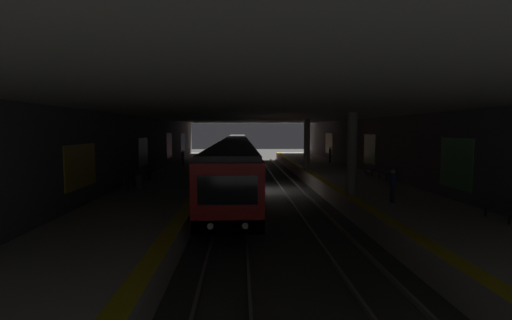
% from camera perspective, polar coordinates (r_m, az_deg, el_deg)
% --- Properties ---
extents(ground_plane, '(120.00, 120.00, 0.00)m').
position_cam_1_polar(ground_plane, '(28.43, 1.09, -4.73)').
color(ground_plane, '#42423F').
extents(track_left, '(60.00, 1.53, 0.16)m').
position_cam_1_polar(track_left, '(28.64, 5.50, -4.52)').
color(track_left, gray).
rests_on(track_left, ground).
extents(track_right, '(60.00, 1.53, 0.16)m').
position_cam_1_polar(track_right, '(28.37, -3.37, -4.60)').
color(track_right, gray).
rests_on(track_right, ground).
extents(platform_left, '(60.00, 5.30, 1.06)m').
position_cam_1_polar(platform_left, '(29.49, 13.92, -3.50)').
color(platform_left, '#B7B2A8').
rests_on(platform_left, ground).
extents(platform_right, '(60.00, 5.30, 1.06)m').
position_cam_1_polar(platform_right, '(28.71, -12.10, -3.68)').
color(platform_right, '#B7B2A8').
rests_on(platform_right, ground).
extents(wall_left, '(60.00, 0.56, 5.60)m').
position_cam_1_polar(wall_left, '(30.24, 19.27, 0.91)').
color(wall_left, '#56565B').
rests_on(wall_left, ground).
extents(wall_right, '(60.00, 0.56, 5.60)m').
position_cam_1_polar(wall_right, '(29.16, -17.78, 0.82)').
color(wall_right, '#56565B').
rests_on(wall_right, ground).
extents(ceiling_slab, '(60.00, 19.40, 0.40)m').
position_cam_1_polar(ceiling_slab, '(28.07, 1.11, 7.03)').
color(ceiling_slab, '#ADAAA3').
rests_on(ceiling_slab, wall_left).
extents(pillar_near, '(0.56, 0.56, 4.55)m').
position_cam_1_polar(pillar_near, '(20.98, 14.42, 0.90)').
color(pillar_near, gray).
rests_on(pillar_near, platform_left).
extents(pillar_far, '(0.56, 0.56, 4.55)m').
position_cam_1_polar(pillar_far, '(34.34, 7.77, 2.43)').
color(pillar_far, gray).
rests_on(pillar_far, platform_left).
extents(metro_train, '(59.01, 2.83, 3.49)m').
position_cam_1_polar(metro_train, '(43.31, -3.05, 1.21)').
color(metro_train, red).
rests_on(metro_train, track_right).
extents(bench_left_near, '(1.70, 0.47, 0.86)m').
position_cam_1_polar(bench_left_near, '(17.77, 33.12, -6.07)').
color(bench_left_near, '#262628').
rests_on(bench_left_near, platform_left).
extents(bench_left_mid, '(1.70, 0.47, 0.86)m').
position_cam_1_polar(bench_left_mid, '(28.19, 18.94, -1.84)').
color(bench_left_mid, '#262628').
rests_on(bench_left_mid, platform_left).
extents(bench_left_far, '(1.70, 0.47, 0.86)m').
position_cam_1_polar(bench_left_far, '(30.86, 17.01, -1.24)').
color(bench_left_far, '#262628').
rests_on(bench_left_far, platform_left).
extents(bench_right_near, '(1.70, 0.47, 0.86)m').
position_cam_1_polar(bench_right_near, '(24.35, -18.67, -2.83)').
color(bench_right_near, '#262628').
rests_on(bench_right_near, platform_right).
extents(bench_right_mid, '(1.70, 0.47, 0.86)m').
position_cam_1_polar(bench_right_mid, '(26.62, -17.24, -2.17)').
color(bench_right_mid, '#262628').
rests_on(bench_right_mid, platform_right).
extents(person_waiting_near, '(0.60, 0.23, 1.67)m').
position_cam_1_polar(person_waiting_near, '(19.56, 20.11, -3.53)').
color(person_waiting_near, '#3B3B3B').
rests_on(person_waiting_near, platform_left).
extents(person_walking_mid, '(0.60, 0.23, 1.70)m').
position_cam_1_polar(person_walking_mid, '(41.61, 11.23, 0.91)').
color(person_walking_mid, '#2D2D2D').
rests_on(person_walking_mid, platform_left).
extents(person_standing_far, '(0.60, 0.22, 1.58)m').
position_cam_1_polar(person_standing_far, '(28.79, 14.17, -0.94)').
color(person_standing_far, '#2C2C2C').
rests_on(person_standing_far, platform_left).
extents(person_boarding, '(0.60, 0.22, 1.52)m').
position_cam_1_polar(person_boarding, '(38.78, -11.10, 0.48)').
color(person_boarding, '#3B3B3B').
rests_on(person_boarding, platform_right).
extents(suitcase_rolling, '(0.34, 0.24, 0.96)m').
position_cam_1_polar(suitcase_rolling, '(27.74, -15.99, -2.27)').
color(suitcase_rolling, black).
rests_on(suitcase_rolling, platform_right).
extents(trash_bin, '(0.44, 0.44, 0.85)m').
position_cam_1_polar(trash_bin, '(23.59, -17.35, -3.27)').
color(trash_bin, '#595B5E').
rests_on(trash_bin, platform_right).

